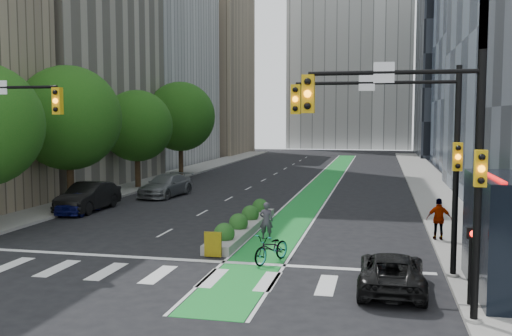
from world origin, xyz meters
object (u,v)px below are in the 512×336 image
at_px(median_planter, 244,225).
at_px(cyclist, 266,221).
at_px(bicycle, 272,248).
at_px(parked_car_left_near, 79,202).
at_px(pedestrian_far, 439,219).
at_px(pedestrian_near, 507,255).
at_px(parked_car_left_far, 166,186).
at_px(parked_car_left_mid, 88,197).
at_px(parked_car_right, 392,272).

xyz_separation_m(median_planter, cyclist, (1.40, -1.34, 0.49)).
distance_m(bicycle, cyclist, 4.24).
bearing_deg(cyclist, parked_car_left_near, -25.09).
height_order(cyclist, pedestrian_far, pedestrian_far).
distance_m(median_planter, cyclist, 2.00).
distance_m(parked_car_left_near, pedestrian_far, 20.16).
height_order(cyclist, pedestrian_near, pedestrian_near).
distance_m(median_planter, pedestrian_near, 12.57).
xyz_separation_m(median_planter, pedestrian_far, (9.10, -0.48, 0.71)).
distance_m(bicycle, parked_car_left_near, 15.77).
bearing_deg(pedestrian_far, pedestrian_near, 103.16).
height_order(parked_car_left_near, parked_car_left_far, parked_car_left_far).
relative_size(parked_car_left_far, pedestrian_far, 2.86).
bearing_deg(parked_car_left_mid, bicycle, -36.37).
xyz_separation_m(parked_car_left_near, parked_car_left_mid, (0.07, 0.94, 0.19)).
relative_size(bicycle, parked_car_left_mid, 0.41).
bearing_deg(parked_car_left_mid, parked_car_left_far, 72.56).
xyz_separation_m(pedestrian_near, pedestrian_far, (-1.61, 6.08, 0.09)).
bearing_deg(median_planter, parked_car_left_far, 126.81).
bearing_deg(parked_car_left_far, median_planter, -45.99).
height_order(bicycle, parked_car_right, parked_car_right).
relative_size(parked_car_right, pedestrian_far, 2.39).
distance_m(parked_car_left_far, parked_car_right, 24.71).
bearing_deg(median_planter, parked_car_left_near, 162.90).
distance_m(cyclist, parked_car_left_far, 15.94).
height_order(parked_car_left_near, parked_car_left_mid, parked_car_left_mid).
bearing_deg(pedestrian_far, cyclist, 4.74).
relative_size(cyclist, pedestrian_far, 0.93).
relative_size(parked_car_left_mid, parked_car_left_far, 0.97).
bearing_deg(parked_car_left_near, pedestrian_far, -15.87).
relative_size(pedestrian_near, pedestrian_far, 0.90).
relative_size(bicycle, parked_car_left_near, 0.55).
xyz_separation_m(parked_car_left_mid, parked_car_left_far, (2.22, 7.00, -0.08)).
xyz_separation_m(cyclist, parked_car_right, (5.51, -6.82, -0.24)).
bearing_deg(parked_car_left_far, bicycle, -49.78).
relative_size(parked_car_left_mid, pedestrian_far, 2.78).
height_order(parked_car_right, pedestrian_far, pedestrian_far).
height_order(bicycle, pedestrian_far, pedestrian_far).
bearing_deg(parked_car_left_near, parked_car_left_mid, 80.38).
relative_size(parked_car_left_near, pedestrian_near, 2.33).
bearing_deg(parked_car_right, median_planter, -49.14).
relative_size(parked_car_right, pedestrian_near, 2.65).
height_order(median_planter, cyclist, cyclist).
distance_m(parked_car_left_mid, parked_car_right, 21.47).
relative_size(cyclist, parked_car_left_mid, 0.33).
relative_size(median_planter, parked_car_left_mid, 1.97).
relative_size(bicycle, pedestrian_near, 1.27).
xyz_separation_m(bicycle, parked_car_right, (4.48, -2.72, 0.06)).
xyz_separation_m(parked_car_right, pedestrian_far, (2.19, 7.68, 0.46)).
bearing_deg(parked_car_left_far, parked_car_left_mid, -100.41).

